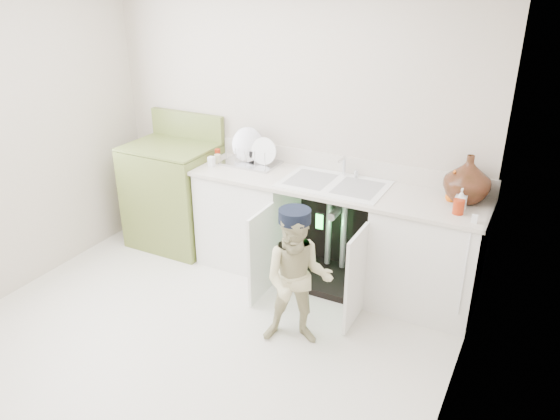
% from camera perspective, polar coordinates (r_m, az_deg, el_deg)
% --- Properties ---
extents(ground, '(3.50, 3.50, 0.00)m').
position_cam_1_polar(ground, '(4.19, -8.52, -13.06)').
color(ground, beige).
rests_on(ground, ground).
extents(room_shell, '(6.00, 5.50, 1.26)m').
position_cam_1_polar(room_shell, '(3.58, -9.74, 3.06)').
color(room_shell, '#C0B4A4').
rests_on(room_shell, ground).
extents(counter_run, '(2.44, 1.02, 1.26)m').
position_cam_1_polar(counter_run, '(4.60, 5.95, -2.21)').
color(counter_run, white).
rests_on(counter_run, ground).
extents(avocado_stove, '(0.80, 0.65, 1.25)m').
position_cam_1_polar(avocado_stove, '(5.33, -10.99, 1.69)').
color(avocado_stove, olive).
rests_on(avocado_stove, ground).
extents(repair_worker, '(0.61, 0.82, 1.04)m').
position_cam_1_polar(repair_worker, '(3.84, 1.85, -7.16)').
color(repair_worker, beige).
rests_on(repair_worker, ground).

